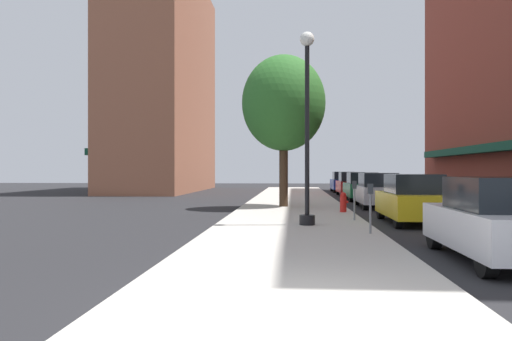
# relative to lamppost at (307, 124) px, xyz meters

# --- Properties ---
(ground_plane) EXTENTS (90.00, 90.00, 0.00)m
(ground_plane) POSITION_rel_lamppost_xyz_m (3.56, 8.55, -3.20)
(ground_plane) COLOR #232326
(sidewalk_slab) EXTENTS (4.80, 50.00, 0.12)m
(sidewalk_slab) POSITION_rel_lamppost_xyz_m (-0.44, 9.55, -3.14)
(sidewalk_slab) COLOR #B7B2A8
(sidewalk_slab) RESTS_ON ground
(building_far_background) EXTENTS (6.80, 18.00, 18.24)m
(building_far_background) POSITION_rel_lamppost_xyz_m (-11.45, 27.55, 5.90)
(building_far_background) COLOR #9E6047
(building_far_background) RESTS_ON ground
(lamppost) EXTENTS (0.48, 0.48, 5.90)m
(lamppost) POSITION_rel_lamppost_xyz_m (0.00, 0.00, 0.00)
(lamppost) COLOR black
(lamppost) RESTS_ON sidewalk_slab
(fire_hydrant) EXTENTS (0.33, 0.26, 0.79)m
(fire_hydrant) POSITION_rel_lamppost_xyz_m (1.56, 4.97, -2.68)
(fire_hydrant) COLOR red
(fire_hydrant) RESTS_ON sidewalk_slab
(parking_meter_near) EXTENTS (0.14, 0.09, 1.31)m
(parking_meter_near) POSITION_rel_lamppost_xyz_m (1.61, 1.58, -2.25)
(parking_meter_near) COLOR slate
(parking_meter_near) RESTS_ON sidewalk_slab
(parking_meter_far) EXTENTS (0.14, 0.09, 1.31)m
(parking_meter_far) POSITION_rel_lamppost_xyz_m (1.61, -2.04, -2.25)
(parking_meter_far) COLOR slate
(parking_meter_far) RESTS_ON sidewalk_slab
(tree_near) EXTENTS (3.85, 3.85, 6.98)m
(tree_near) POSITION_rel_lamppost_xyz_m (-0.88, 8.04, 1.66)
(tree_near) COLOR #422D1E
(tree_near) RESTS_ON sidewalk_slab
(car_white) EXTENTS (1.80, 4.30, 1.66)m
(car_white) POSITION_rel_lamppost_xyz_m (3.56, -5.49, -2.39)
(car_white) COLOR black
(car_white) RESTS_ON ground
(car_yellow) EXTENTS (1.80, 4.30, 1.66)m
(car_yellow) POSITION_rel_lamppost_xyz_m (3.56, 1.81, -2.39)
(car_yellow) COLOR black
(car_yellow) RESTS_ON ground
(car_silver) EXTENTS (1.80, 4.30, 1.66)m
(car_silver) POSITION_rel_lamppost_xyz_m (3.56, 9.09, -2.39)
(car_silver) COLOR black
(car_silver) RESTS_ON ground
(car_green) EXTENTS (1.80, 4.30, 1.66)m
(car_green) POSITION_rel_lamppost_xyz_m (3.56, 14.77, -2.39)
(car_green) COLOR black
(car_green) RESTS_ON ground
(car_red) EXTENTS (1.80, 4.30, 1.66)m
(car_red) POSITION_rel_lamppost_xyz_m (3.56, 20.44, -2.39)
(car_red) COLOR black
(car_red) RESTS_ON ground
(car_blue) EXTENTS (1.80, 4.30, 1.66)m
(car_blue) POSITION_rel_lamppost_xyz_m (3.56, 26.52, -2.39)
(car_blue) COLOR black
(car_blue) RESTS_ON ground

